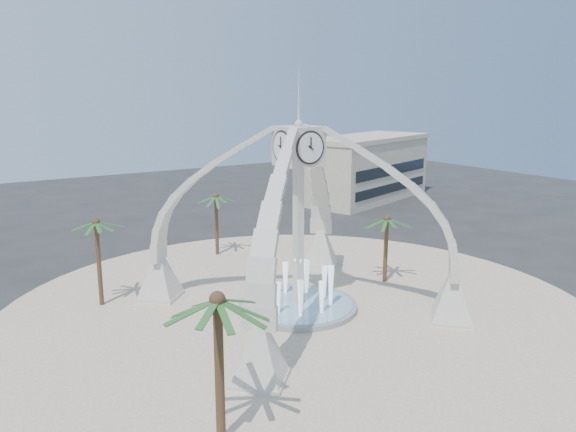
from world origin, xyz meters
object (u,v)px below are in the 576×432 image
palm_west (96,224)px  palm_south (217,302)px  palm_north (216,197)px  clock_tower (298,216)px  fountain (298,305)px  palm_east (387,220)px

palm_west → palm_south: 18.45m
palm_west → palm_south: palm_south is taller
palm_north → palm_west: bearing=-150.8°
palm_south → clock_tower: bearing=43.7°
palm_north → palm_south: palm_south is taller
fountain → palm_north: size_ratio=1.33×
fountain → palm_west: 14.64m
palm_south → palm_west: bearing=90.1°
palm_west → palm_east: bearing=-19.5°
palm_east → palm_south: palm_south is taller
fountain → palm_south: (-10.95, -10.46, 5.97)m
palm_east → palm_north: 15.74m
fountain → palm_south: palm_south is taller
palm_east → clock_tower: bearing=-173.6°
clock_tower → palm_west: 13.58m
clock_tower → palm_east: bearing=6.4°
clock_tower → palm_south: 15.14m
palm_north → palm_south: bearing=-115.6°
palm_south → fountain: bearing=43.7°
palm_west → palm_north: size_ratio=1.09×
palm_east → palm_south: (-19.71, -11.44, 1.31)m
palm_east → palm_west: 20.95m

